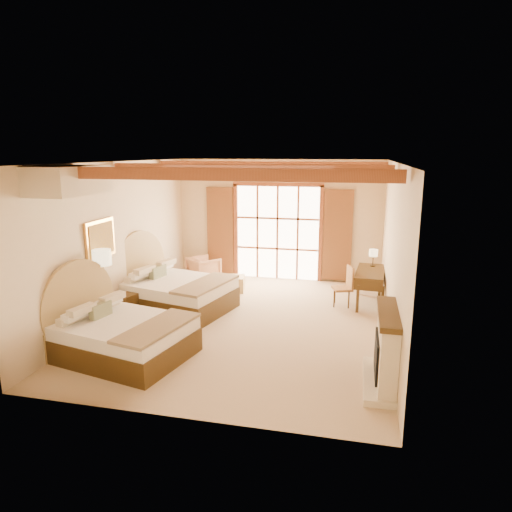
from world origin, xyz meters
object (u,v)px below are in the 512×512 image
(bed_near, at_px, (116,332))
(armchair, at_px, (204,269))
(nightstand, at_px, (125,306))
(desk, at_px, (370,286))
(bed_far, at_px, (170,290))

(bed_near, distance_m, armchair, 4.68)
(nightstand, xyz_separation_m, desk, (4.93, 2.15, 0.14))
(nightstand, bearing_deg, desk, 38.12)
(bed_near, relative_size, bed_far, 0.93)
(nightstand, relative_size, armchair, 0.75)
(bed_far, bearing_deg, nightstand, -115.51)
(desk, bearing_deg, bed_near, -134.02)
(bed_near, xyz_separation_m, armchair, (-0.07, 4.68, -0.09))
(bed_near, height_order, desk, bed_near)
(bed_near, xyz_separation_m, bed_far, (-0.05, 2.42, 0.02))
(bed_far, xyz_separation_m, armchair, (-0.02, 2.26, -0.11))
(nightstand, relative_size, desk, 0.37)
(bed_far, height_order, nightstand, bed_far)
(bed_far, bearing_deg, desk, 31.23)
(bed_far, relative_size, armchair, 3.54)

